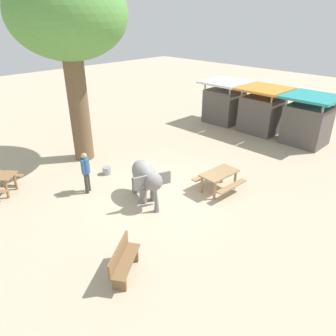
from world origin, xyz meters
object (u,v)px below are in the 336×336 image
object	(u,v)px
market_stall_orange	(262,112)
person_handler	(86,170)
elephant	(146,177)
picnic_table_near	(219,177)
shade_tree_main	(68,18)
wooden_bench	(123,260)
market_stall_teal	(307,123)
feed_bucket	(107,171)
market_stall_white	(224,104)

from	to	relation	value
market_stall_orange	person_handler	bearing A→B (deg)	-95.60
elephant	picnic_table_near	world-z (taller)	elephant
person_handler	shade_tree_main	world-z (taller)	shade_tree_main
wooden_bench	market_stall_teal	bearing A→B (deg)	149.65
feed_bucket	elephant	bearing A→B (deg)	-2.75
picnic_table_near	market_stall_orange	distance (m)	7.57
elephant	wooden_bench	size ratio (longest dim) A/B	1.45
person_handler	shade_tree_main	size ratio (longest dim) A/B	0.20
elephant	person_handler	size ratio (longest dim) A/B	1.24
market_stall_teal	person_handler	bearing A→B (deg)	-108.74
picnic_table_near	shade_tree_main	bearing A→B (deg)	110.52
person_handler	picnic_table_near	world-z (taller)	person_handler
feed_bucket	picnic_table_near	bearing A→B (deg)	28.01
shade_tree_main	market_stall_white	xyz separation A→B (m)	(1.36, 9.12, -4.88)
wooden_bench	shade_tree_main	bearing A→B (deg)	-148.29
market_stall_white	market_stall_orange	world-z (taller)	same
elephant	market_stall_teal	bearing A→B (deg)	99.63
person_handler	wooden_bench	xyz separation A→B (m)	(4.38, -1.68, -0.48)
elephant	feed_bucket	xyz separation A→B (m)	(-2.69, 0.13, -0.73)
person_handler	market_stall_white	bearing A→B (deg)	61.31
elephant	picnic_table_near	distance (m)	2.82
market_stall_orange	feed_bucket	distance (m)	9.61
person_handler	wooden_bench	bearing A→B (deg)	-57.87
market_stall_white	market_stall_orange	size ratio (longest dim) A/B	1.00
market_stall_orange	shade_tree_main	bearing A→B (deg)	-113.44
elephant	shade_tree_main	size ratio (longest dim) A/B	0.25
elephant	market_stall_teal	xyz separation A→B (m)	(1.69, 9.52, 0.25)
market_stall_orange	feed_bucket	size ratio (longest dim) A/B	7.00
shade_tree_main	feed_bucket	world-z (taller)	shade_tree_main
market_stall_orange	wooden_bench	bearing A→B (deg)	-75.06
shade_tree_main	market_stall_teal	bearing A→B (deg)	54.30
wooden_bench	feed_bucket	bearing A→B (deg)	-154.64
person_handler	market_stall_white	distance (m)	10.89
shade_tree_main	market_stall_white	world-z (taller)	shade_tree_main
person_handler	feed_bucket	size ratio (longest dim) A/B	4.50
shade_tree_main	picnic_table_near	size ratio (longest dim) A/B	5.03
person_handler	market_stall_teal	world-z (taller)	market_stall_teal
feed_bucket	person_handler	bearing A→B (deg)	-62.09
elephant	person_handler	world-z (taller)	person_handler
market_stall_white	market_stall_teal	size ratio (longest dim) A/B	1.00
elephant	person_handler	xyz separation A→B (m)	(-1.96, -1.25, 0.06)
picnic_table_near	market_stall_white	xyz separation A→B (m)	(-5.02, 7.16, 0.55)
picnic_table_near	market_stall_teal	size ratio (longest dim) A/B	0.63
picnic_table_near	market_stall_orange	bearing A→B (deg)	22.00
person_handler	shade_tree_main	distance (m)	6.07
wooden_bench	market_stall_white	world-z (taller)	market_stall_white
elephant	picnic_table_near	xyz separation A→B (m)	(1.51, 2.37, -0.30)
market_stall_orange	market_stall_teal	world-z (taller)	same
picnic_table_near	wooden_bench	bearing A→B (deg)	-166.92
person_handler	market_stall_orange	xyz separation A→B (m)	(1.06, 10.78, 0.19)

